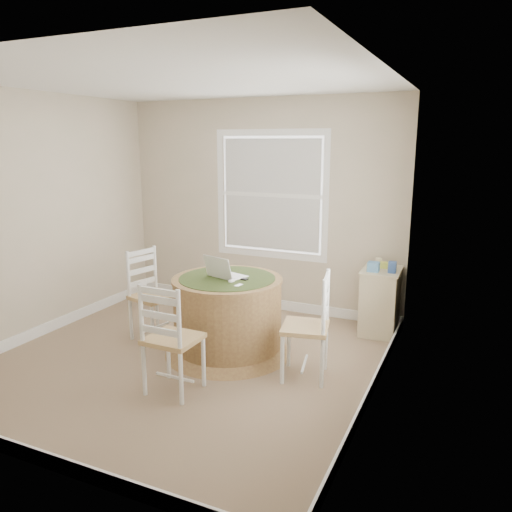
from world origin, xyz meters
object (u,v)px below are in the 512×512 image
at_px(chair_left, 154,296).
at_px(laptop, 226,274).
at_px(chair_right, 305,327).
at_px(chair_near, 173,338).
at_px(round_table, 228,312).
at_px(corner_chest, 380,301).

distance_m(chair_left, laptop, 0.93).
height_order(chair_left, laptop, laptop).
bearing_deg(chair_right, laptop, -114.83).
height_order(chair_near, chair_right, same).
xyz_separation_m(round_table, laptop, (-0.03, 0.02, 0.39)).
height_order(round_table, chair_near, chair_near).
xyz_separation_m(round_table, chair_left, (-0.89, 0.01, 0.05)).
bearing_deg(round_table, chair_near, -84.33).
height_order(round_table, chair_right, chair_right).
height_order(round_table, chair_left, chair_left).
height_order(chair_left, corner_chest, chair_left).
bearing_deg(chair_right, chair_left, -108.09).
relative_size(laptop, corner_chest, 0.56).
distance_m(round_table, corner_chest, 1.74).
bearing_deg(chair_left, round_table, -77.62).
bearing_deg(chair_left, laptop, -76.16).
height_order(chair_near, corner_chest, chair_near).
distance_m(chair_right, laptop, 0.99).
bearing_deg(chair_right, corner_chest, 151.93).
xyz_separation_m(chair_left, chair_near, (0.85, -0.91, 0.00)).
bearing_deg(chair_left, corner_chest, -48.64).
relative_size(chair_near, chair_right, 1.00).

